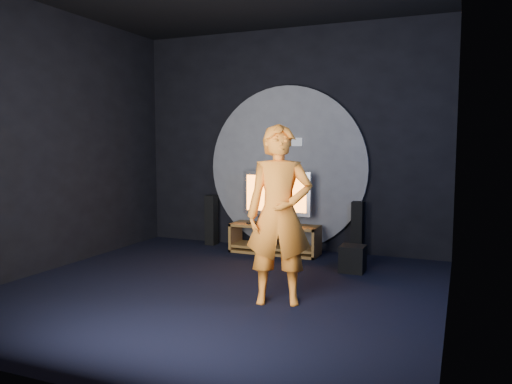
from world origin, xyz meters
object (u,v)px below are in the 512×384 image
(tv, at_px, (277,195))
(subwoofer, at_px, (353,259))
(tower_speaker_left, at_px, (211,220))
(player, at_px, (279,215))
(media_console, at_px, (275,241))
(tower_speaker_right, at_px, (357,229))

(tv, distance_m, subwoofer, 1.69)
(tower_speaker_left, bearing_deg, player, -49.47)
(player, bearing_deg, media_console, 92.49)
(subwoofer, bearing_deg, player, -106.47)
(tower_speaker_left, relative_size, player, 0.44)
(media_console, distance_m, player, 2.51)
(tower_speaker_left, distance_m, player, 3.27)
(tv, xyz_separation_m, player, (0.88, -2.30, 0.05))
(tower_speaker_left, bearing_deg, tv, -7.18)
(media_console, bearing_deg, tower_speaker_left, 169.79)
(tower_speaker_right, bearing_deg, tower_speaker_left, -178.61)
(subwoofer, xyz_separation_m, player, (-0.47, -1.58, 0.77))
(tower_speaker_left, relative_size, subwoofer, 2.37)
(media_console, relative_size, tower_speaker_right, 1.66)
(tv, relative_size, tower_speaker_left, 1.31)
(subwoofer, bearing_deg, tv, 151.89)
(tv, bearing_deg, tower_speaker_left, 172.82)
(media_console, height_order, player, player)
(tower_speaker_right, xyz_separation_m, subwoofer, (0.12, -0.93, -0.24))
(tower_speaker_left, distance_m, tower_speaker_right, 2.44)
(tower_speaker_right, bearing_deg, subwoofer, -82.39)
(tv, distance_m, tower_speaker_right, 1.33)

